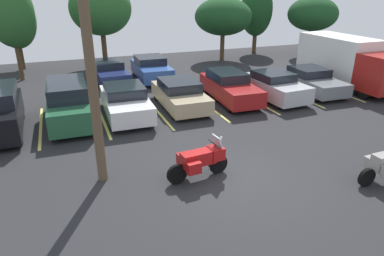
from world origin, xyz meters
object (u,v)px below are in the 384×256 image
car_silver (274,86)px  box_truck (347,61)px  car_green (69,102)px  car_red (229,87)px  utility_pole (88,48)px  car_tan (180,94)px  car_far_navy (109,72)px  motorcycle_touring (200,160)px  car_far_blue (151,68)px  car_white (125,101)px  car_grey (312,81)px

car_silver → box_truck: bearing=7.8°
car_green → car_silver: (10.52, -0.42, -0.18)m
car_red → utility_pole: 10.17m
car_tan → car_far_navy: 6.64m
car_tan → car_red: size_ratio=0.93×
car_red → car_silver: car_red is taller
motorcycle_touring → car_red: bearing=56.9°
car_tan → car_far_blue: 6.00m
motorcycle_touring → car_far_navy: bearing=94.0°
car_silver → box_truck: (5.62, 0.77, 0.81)m
car_silver → car_far_navy: (-7.80, 6.61, -0.04)m
car_tan → box_truck: bearing=1.4°
car_tan → utility_pole: (-4.65, -5.82, 3.49)m
car_white → car_grey: 10.76m
box_truck → utility_pole: size_ratio=0.86×
box_truck → car_tan: bearing=-178.6°
car_silver → car_far_blue: (-5.11, 6.50, 0.00)m
car_white → motorcycle_touring: bearing=-80.3°
car_tan → box_truck: (10.82, 0.27, 0.86)m
motorcycle_touring → car_grey: bearing=34.4°
car_silver → car_grey: size_ratio=0.99×
motorcycle_touring → box_truck: bearing=29.6°
car_white → car_far_navy: size_ratio=1.03×
car_green → car_grey: bearing=-0.7°
car_far_blue → car_red: bearing=-64.7°
car_red → utility_pole: (-7.51, -5.95, 3.42)m
car_grey → car_white: bearing=-179.6°
motorcycle_touring → car_grey: size_ratio=0.49×
car_tan → car_far_navy: (-2.60, 6.11, 0.00)m
car_red → car_far_navy: car_red is taller
car_silver → utility_pole: utility_pole is taller
box_truck → car_green: bearing=-178.7°
car_red → car_silver: (2.34, -0.64, -0.03)m
car_red → car_grey: (5.08, -0.37, -0.07)m
car_silver → utility_pole: 11.71m
car_grey → car_far_navy: car_grey is taller
car_far_navy → car_silver: bearing=-40.3°
motorcycle_touring → car_far_navy: same height
car_green → box_truck: size_ratio=0.70×
box_truck → car_far_blue: bearing=151.9°
car_white → car_red: bearing=4.5°
car_far_navy → car_far_blue: (2.68, -0.11, 0.04)m
car_red → car_grey: car_red is taller
car_silver → car_grey: (2.74, 0.27, -0.04)m
car_grey → box_truck: size_ratio=0.63×
car_green → motorcycle_touring: bearing=-61.8°
car_white → car_red: size_ratio=0.95×
car_green → car_tan: car_green is taller
car_green → car_white: (2.50, -0.22, -0.18)m
car_red → car_far_navy: bearing=132.4°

